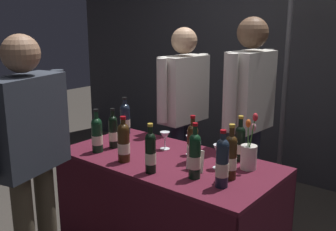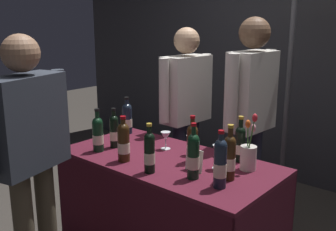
{
  "view_description": "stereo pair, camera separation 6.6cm",
  "coord_description": "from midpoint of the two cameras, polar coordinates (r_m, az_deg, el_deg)",
  "views": [
    {
      "loc": [
        1.57,
        -1.94,
        1.66
      ],
      "look_at": [
        0.0,
        0.0,
        1.03
      ],
      "focal_mm": 41.93,
      "sensor_mm": 36.0,
      "label": 1
    },
    {
      "loc": [
        1.62,
        -1.9,
        1.66
      ],
      "look_at": [
        0.0,
        0.0,
        1.03
      ],
      "focal_mm": 41.93,
      "sensor_mm": 36.0,
      "label": 2
    }
  ],
  "objects": [
    {
      "name": "back_partition",
      "position": [
        4.14,
        18.2,
        11.61
      ],
      "size": [
        5.98,
        0.12,
        3.06
      ],
      "primitive_type": "cube",
      "color": "#2D2D33",
      "rests_on": "ground_plane"
    },
    {
      "name": "tasting_table",
      "position": [
        2.75,
        0.7,
        -10.65
      ],
      "size": [
        1.5,
        0.75,
        0.73
      ],
      "color": "#4C1423",
      "rests_on": "ground_plane"
    },
    {
      "name": "featured_wine_bottle",
      "position": [
        2.88,
        -7.18,
        -2.2
      ],
      "size": [
        0.07,
        0.07,
        0.29
      ],
      "color": "black",
      "rests_on": "tasting_table"
    },
    {
      "name": "display_bottle_0",
      "position": [
        2.59,
        -5.75,
        -3.78
      ],
      "size": [
        0.08,
        0.08,
        0.31
      ],
      "color": "#38230F",
      "rests_on": "tasting_table"
    },
    {
      "name": "display_bottle_1",
      "position": [
        2.57,
        4.28,
        -3.98
      ],
      "size": [
        0.07,
        0.07,
        0.31
      ],
      "color": "#38230F",
      "rests_on": "tasting_table"
    },
    {
      "name": "display_bottle_2",
      "position": [
        3.21,
        -5.38,
        -0.33
      ],
      "size": [
        0.08,
        0.08,
        0.3
      ],
      "color": "#192333",
      "rests_on": "tasting_table"
    },
    {
      "name": "display_bottle_3",
      "position": [
        2.32,
        9.75,
        -5.93
      ],
      "size": [
        0.07,
        0.07,
        0.33
      ],
      "color": "#38230F",
      "rests_on": "tasting_table"
    },
    {
      "name": "display_bottle_4",
      "position": [
        2.81,
        -9.5,
        -2.62
      ],
      "size": [
        0.08,
        0.08,
        0.31
      ],
      "color": "black",
      "rests_on": "tasting_table"
    },
    {
      "name": "display_bottle_5",
      "position": [
        2.31,
        4.51,
        -5.83
      ],
      "size": [
        0.07,
        0.07,
        0.34
      ],
      "color": "black",
      "rests_on": "tasting_table"
    },
    {
      "name": "display_bottle_6",
      "position": [
        2.2,
        8.45,
        -6.81
      ],
      "size": [
        0.07,
        0.07,
        0.33
      ],
      "color": "#192333",
      "rests_on": "tasting_table"
    },
    {
      "name": "display_bottle_7",
      "position": [
        2.39,
        -1.92,
        -5.29
      ],
      "size": [
        0.07,
        0.07,
        0.31
      ],
      "color": "black",
      "rests_on": "tasting_table"
    },
    {
      "name": "display_bottle_8",
      "position": [
        2.63,
        11.13,
        -3.93
      ],
      "size": [
        0.07,
        0.07,
        0.31
      ],
      "color": "black",
      "rests_on": "tasting_table"
    },
    {
      "name": "wine_glass_near_vendor",
      "position": [
        2.82,
        0.32,
        -3.13
      ],
      "size": [
        0.07,
        0.07,
        0.13
      ],
      "color": "silver",
      "rests_on": "tasting_table"
    },
    {
      "name": "wine_glass_mid",
      "position": [
        2.48,
        8.03,
        -5.23
      ],
      "size": [
        0.07,
        0.07,
        0.16
      ],
      "color": "silver",
      "rests_on": "tasting_table"
    },
    {
      "name": "wine_glass_near_taster",
      "position": [
        2.71,
        4.02,
        -3.62
      ],
      "size": [
        0.06,
        0.06,
        0.14
      ],
      "color": "silver",
      "rests_on": "tasting_table"
    },
    {
      "name": "flower_vase",
      "position": [
        2.5,
        12.37,
        -5.57
      ],
      "size": [
        0.1,
        0.1,
        0.37
      ],
      "color": "silver",
      "rests_on": "tasting_table"
    },
    {
      "name": "brochure_stand",
      "position": [
        2.44,
        4.6,
        -6.51
      ],
      "size": [
        0.12,
        0.02,
        0.14
      ],
      "primitive_type": "cube",
      "rotation": [
        -0.11,
        0.0,
        0.01
      ],
      "color": "silver",
      "rests_on": "tasting_table"
    },
    {
      "name": "vendor_presenter",
      "position": [
        3.02,
        12.54,
        1.07
      ],
      "size": [
        0.24,
        0.56,
        1.66
      ],
      "rotation": [
        0.0,
        0.0,
        -1.64
      ],
      "color": "#2D3347",
      "rests_on": "ground_plane"
    },
    {
      "name": "vendor_assistant",
      "position": [
        3.35,
        3.19,
        1.82
      ],
      "size": [
        0.24,
        0.61,
        1.58
      ],
      "rotation": [
        0.0,
        0.0,
        -1.63
      ],
      "color": "#2D3347",
      "rests_on": "ground_plane"
    },
    {
      "name": "taster_foreground_right",
      "position": [
        2.44,
        -18.89,
        -3.67
      ],
      "size": [
        0.32,
        0.63,
        1.57
      ],
      "rotation": [
        0.0,
        0.0,
        1.82
      ],
      "color": "#4C4233",
      "rests_on": "ground_plane"
    },
    {
      "name": "booth_signpost",
      "position": [
        3.39,
        17.81,
        6.56
      ],
      "size": [
        0.45,
        0.04,
        2.04
      ],
      "color": "#47474C",
      "rests_on": "ground_plane"
    }
  ]
}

